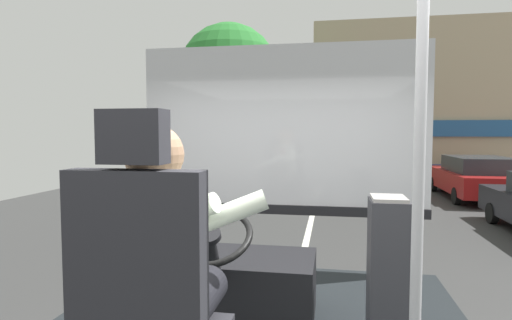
% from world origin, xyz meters
% --- Properties ---
extents(ground, '(18.00, 44.00, 0.06)m').
position_xyz_m(ground, '(0.00, 8.80, -0.02)').
color(ground, '#343434').
extents(driver_seat, '(0.48, 0.48, 1.27)m').
position_xyz_m(driver_seat, '(-0.21, -0.64, 1.33)').
color(driver_seat, black).
rests_on(driver_seat, bus_floor).
extents(bus_driver, '(0.78, 0.54, 0.81)m').
position_xyz_m(bus_driver, '(-0.21, -0.52, 1.51)').
color(bus_driver, black).
rests_on(bus_driver, driver_seat).
extents(steering_console, '(1.10, 0.94, 0.76)m').
position_xyz_m(steering_console, '(-0.21, 0.53, 1.02)').
color(steering_console, black).
rests_on(steering_console, bus_floor).
extents(handrail_pole, '(0.04, 0.04, 2.27)m').
position_xyz_m(handrail_pole, '(0.76, -0.36, 1.94)').
color(handrail_pole, '#B7B7BC').
rests_on(handrail_pole, bus_floor).
extents(fare_box, '(0.21, 0.27, 0.82)m').
position_xyz_m(fare_box, '(0.76, 0.49, 1.21)').
color(fare_box, '#333338').
rests_on(fare_box, bus_floor).
extents(windshield_panel, '(2.50, 0.08, 1.48)m').
position_xyz_m(windshield_panel, '(0.00, 1.62, 1.85)').
color(windshield_panel, silver).
extents(street_tree, '(3.28, 3.28, 5.59)m').
position_xyz_m(street_tree, '(-2.96, 11.70, 3.93)').
color(street_tree, '#4C3828').
rests_on(street_tree, ground).
extents(shop_building, '(9.12, 4.47, 6.24)m').
position_xyz_m(shop_building, '(4.27, 16.65, 3.12)').
color(shop_building, tan).
rests_on(shop_building, ground).
extents(parked_car_red, '(1.96, 4.21, 1.27)m').
position_xyz_m(parked_car_red, '(4.73, 11.40, 0.65)').
color(parked_car_red, maroon).
rests_on(parked_car_red, ground).
extents(parked_car_blue, '(1.96, 4.09, 1.21)m').
position_xyz_m(parked_car_blue, '(4.96, 16.40, 0.62)').
color(parked_car_blue, navy).
rests_on(parked_car_blue, ground).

